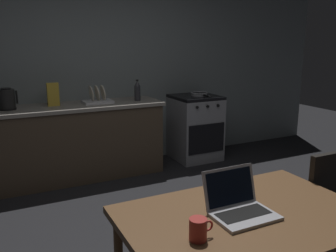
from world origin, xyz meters
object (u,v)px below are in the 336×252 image
stove_oven (195,127)px  bottle (137,91)px  frying_pan (200,94)px  dish_rack (97,99)px  electric_kettle (7,99)px  dining_table (246,226)px  cereal_box (53,94)px  coffee_mug (198,229)px  laptop (240,206)px

stove_oven → bottle: (-0.87, -0.05, 0.57)m
frying_pan → dish_rack: bearing=178.8°
electric_kettle → dish_rack: (0.99, 0.00, -0.06)m
dining_table → cereal_box: (-0.51, 2.84, 0.36)m
coffee_mug → cereal_box: cereal_box is taller
frying_pan → dining_table: bearing=-116.6°
coffee_mug → dish_rack: bearing=83.2°
stove_oven → electric_kettle: size_ratio=3.78×
laptop → coffee_mug: bearing=-147.7°
laptop → electric_kettle: size_ratio=1.36×
laptop → stove_oven: bearing=75.8°
frying_pan → cereal_box: cereal_box is taller
bottle → dish_rack: bottle is taller
stove_oven → cereal_box: size_ratio=3.37×
dining_table → bottle: size_ratio=4.94×
electric_kettle → cereal_box: 0.48m
cereal_box → bottle: bearing=-4.0°
dining_table → cereal_box: cereal_box is taller
laptop → electric_kettle: electric_kettle is taller
frying_pan → cereal_box: (-1.91, 0.05, 0.11)m
laptop → coffee_mug: laptop is taller
stove_oven → coffee_mug: stove_oven is taller
coffee_mug → cereal_box: bearing=93.1°
frying_pan → laptop: bearing=-117.3°
electric_kettle → cereal_box: size_ratio=0.89×
laptop → bottle: bearing=91.5°
coffee_mug → dish_rack: (0.35, 2.92, 0.16)m
electric_kettle → dish_rack: electric_kettle is taller
bottle → coffee_mug: (-0.84, -2.87, -0.23)m
electric_kettle → dining_table: bearing=-70.5°
dining_table → coffee_mug: coffee_mug is taller
dining_table → laptop: (-0.04, 0.02, 0.11)m
dining_table → electric_kettle: (-1.00, 2.82, 0.34)m
dining_table → stove_oven: bearing=64.4°
dining_table → laptop: bearing=154.3°
laptop → bottle: bottle is taller
laptop → dish_rack: dish_rack is taller
electric_kettle → bottle: 1.48m
frying_pan → coffee_mug: 3.38m
bottle → cereal_box: size_ratio=0.99×
laptop → bottle: 2.81m
laptop → frying_pan: bearing=74.9°
stove_oven → frying_pan: frying_pan is taller
dish_rack → coffee_mug: bearing=-96.8°
laptop → frying_pan: size_ratio=0.78×
dining_table → dish_rack: 2.83m
electric_kettle → coffee_mug: (0.64, -2.92, -0.22)m
laptop → electric_kettle: (-0.96, 2.80, 0.23)m
electric_kettle → frying_pan: 2.40m
stove_oven → bottle: bearing=-176.9°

